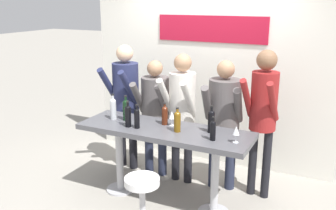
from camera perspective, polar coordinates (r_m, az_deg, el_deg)
The scene contains 19 objects.
ground_plane at distance 4.66m, azimuth -0.55°, elevation -14.39°, with size 40.00×40.00×0.00m, color gray.
back_wall at distance 5.41m, azimuth 6.21°, elevation 6.12°, with size 3.61×0.12×2.86m.
tasting_table at distance 4.32m, azimuth -0.58°, elevation -5.41°, with size 2.01×0.66×0.93m.
bar_stool at distance 3.78m, azimuth -3.92°, elevation -14.21°, with size 0.36×0.36×0.69m.
person_far_left at distance 5.17m, azimuth -6.50°, elevation 1.78°, with size 0.45×0.57×1.76m.
person_left at distance 4.96m, azimuth -2.00°, elevation -0.17°, with size 0.45×0.53×1.59m.
person_center_left at distance 4.73m, azimuth 2.15°, elevation 0.13°, with size 0.41×0.53×1.70m.
person_center at distance 4.61m, azimuth 8.51°, elevation -1.08°, with size 0.51×0.59×1.65m.
person_center_right at distance 4.47m, azimuth 14.31°, elevation -0.26°, with size 0.40×0.55×1.80m.
wine_bottle_0 at distance 3.90m, azimuth 6.86°, elevation -3.72°, with size 0.06×0.06×0.26m.
wine_bottle_1 at distance 4.59m, azimuth -8.36°, elevation -0.41°, with size 0.08×0.08×0.32m.
wine_bottle_2 at distance 4.12m, azimuth 1.43°, elevation -2.38°, with size 0.07×0.07×0.28m.
wine_bottle_3 at distance 4.30m, azimuth -6.12°, elevation -1.53°, with size 0.07×0.07×0.31m.
wine_bottle_4 at distance 4.35m, azimuth -0.51°, elevation -1.45°, with size 0.07×0.07×0.26m.
wine_bottle_5 at distance 4.24m, azimuth -4.76°, elevation -1.90°, with size 0.06×0.06×0.28m.
wine_bottle_6 at distance 4.12m, azimuth 6.61°, elevation -2.31°, with size 0.07×0.07×0.31m.
wine_bottle_7 at distance 4.53m, azimuth -6.44°, elevation -0.59°, with size 0.08×0.08×0.31m.
wine_glass_0 at distance 4.31m, azimuth 0.59°, elevation -1.59°, with size 0.07×0.07×0.18m.
wine_glass_1 at distance 3.87m, azimuth 10.34°, elevation -3.93°, with size 0.07×0.07×0.18m.
Camera 1 is at (1.80, -3.60, 2.35)m, focal length 40.00 mm.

